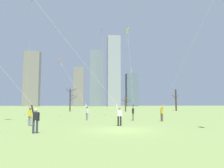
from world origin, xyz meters
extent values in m
plane|color=#7A934C|center=(0.00, 0.00, 0.00)|extent=(400.00, 400.00, 0.00)
cylinder|color=black|center=(0.41, 2.92, 0.42)|extent=(0.14, 0.14, 0.85)
cylinder|color=black|center=(0.20, 2.96, 0.42)|extent=(0.14, 0.14, 0.85)
cube|color=white|center=(0.31, 2.94, 1.12)|extent=(0.37, 0.26, 0.54)
sphere|color=#9E7051|center=(0.31, 2.94, 1.51)|extent=(0.22, 0.22, 0.22)
cylinder|color=white|center=(0.51, 2.90, 1.09)|extent=(0.09, 0.09, 0.55)
cylinder|color=white|center=(0.10, 2.98, 1.59)|extent=(0.22, 0.13, 0.56)
cylinder|color=silver|center=(-5.91, 4.34, 9.63)|extent=(12.04, 2.72, 15.58)
cylinder|color=gray|center=(-2.50, 9.40, 0.42)|extent=(0.14, 0.14, 0.85)
cylinder|color=gray|center=(-2.61, 9.59, 0.42)|extent=(0.14, 0.14, 0.85)
cube|color=white|center=(-2.56, 9.50, 1.12)|extent=(0.34, 0.39, 0.54)
sphere|color=brown|center=(-2.56, 9.50, 1.51)|extent=(0.22, 0.22, 0.22)
cylinder|color=white|center=(-2.45, 9.32, 1.09)|extent=(0.09, 0.09, 0.55)
cylinder|color=white|center=(-2.66, 9.68, 1.59)|extent=(0.18, 0.22, 0.56)
cube|color=orange|center=(-6.80, 16.03, 8.30)|extent=(0.44, 1.16, 1.06)
cylinder|color=black|center=(-6.80, 16.03, 8.30)|extent=(0.38, 0.26, 0.64)
cylinder|color=silver|center=(-4.73, 12.86, 5.08)|extent=(4.15, 6.37, 6.47)
cylinder|color=#33384C|center=(-5.79, -1.03, 0.42)|extent=(0.14, 0.14, 0.85)
cylinder|color=#33384C|center=(-6.01, -1.06, 0.42)|extent=(0.14, 0.14, 0.85)
cube|color=black|center=(-5.90, -1.04, 1.12)|extent=(0.37, 0.25, 0.54)
sphere|color=beige|center=(-5.90, -1.04, 1.51)|extent=(0.22, 0.22, 0.22)
cylinder|color=black|center=(-5.69, -1.01, 1.09)|extent=(0.09, 0.09, 0.55)
cylinder|color=black|center=(-6.11, -1.08, 1.59)|extent=(0.21, 0.12, 0.56)
cylinder|color=#726656|center=(5.67, 7.22, 0.42)|extent=(0.14, 0.14, 0.85)
cylinder|color=#726656|center=(5.75, 7.01, 0.42)|extent=(0.14, 0.14, 0.85)
cube|color=yellow|center=(5.71, 7.12, 1.12)|extent=(0.31, 0.39, 0.54)
sphere|color=tan|center=(5.71, 7.12, 1.51)|extent=(0.22, 0.22, 0.22)
cylinder|color=yellow|center=(5.63, 7.31, 1.09)|extent=(0.09, 0.09, 0.55)
cylinder|color=yellow|center=(5.78, 6.92, 1.59)|extent=(0.15, 0.22, 0.56)
cylinder|color=silver|center=(6.47, 1.84, 6.76)|extent=(1.39, 10.17, 9.83)
cylinder|color=#726656|center=(2.70, 8.29, 0.42)|extent=(0.14, 0.14, 0.85)
cylinder|color=#726656|center=(2.77, 8.49, 0.42)|extent=(0.14, 0.14, 0.85)
cube|color=black|center=(2.73, 8.39, 1.12)|extent=(0.30, 0.39, 0.54)
sphere|color=tan|center=(2.73, 8.39, 1.51)|extent=(0.22, 0.22, 0.22)
cylinder|color=black|center=(2.66, 8.19, 1.09)|extent=(0.09, 0.09, 0.55)
cylinder|color=black|center=(2.80, 8.59, 1.59)|extent=(0.15, 0.22, 0.56)
cube|color=yellow|center=(2.91, 12.11, 12.08)|extent=(0.40, 0.90, 0.92)
cylinder|color=black|center=(2.91, 12.11, 12.08)|extent=(0.31, 0.03, 0.57)
cylinder|color=yellow|center=(2.74, 12.12, 11.07)|extent=(0.02, 0.02, 1.34)
cylinder|color=silver|center=(2.85, 10.35, 6.96)|extent=(0.13, 3.54, 10.23)
cylinder|color=gray|center=(-7.58, 3.69, 0.42)|extent=(0.14, 0.14, 0.85)
cylinder|color=gray|center=(-7.40, 3.57, 0.42)|extent=(0.14, 0.14, 0.85)
cube|color=yellow|center=(-7.49, 3.63, 1.12)|extent=(0.39, 0.35, 0.54)
sphere|color=brown|center=(-7.49, 3.63, 1.51)|extent=(0.22, 0.22, 0.22)
cylinder|color=yellow|center=(-7.66, 3.74, 1.09)|extent=(0.09, 0.09, 0.55)
cylinder|color=yellow|center=(-7.31, 3.52, 1.09)|extent=(0.09, 0.09, 0.55)
cylinder|color=green|center=(-14.86, 29.34, 23.49)|extent=(0.02, 0.02, 1.35)
cylinder|color=silver|center=(-14.15, 26.41, 12.27)|extent=(1.07, 5.94, 24.46)
cylinder|color=#3F3833|center=(-13.62, 23.45, 0.04)|extent=(0.10, 0.10, 0.08)
cube|color=teal|center=(0.23, 26.06, 17.22)|extent=(0.19, 1.04, 1.04)
cylinder|color=black|center=(0.23, 26.06, 17.22)|extent=(0.16, 0.02, 0.68)
cylinder|color=teal|center=(0.14, 26.06, 16.09)|extent=(0.02, 0.02, 1.45)
cylinder|color=silver|center=(0.33, 23.49, 8.63)|extent=(0.22, 5.16, 17.18)
cylinder|color=#3F3833|center=(0.44, 20.91, 0.04)|extent=(0.10, 0.10, 0.08)
cylinder|color=#423326|center=(-6.99, 39.02, 2.86)|extent=(0.33, 0.33, 5.72)
cylinder|color=#423326|center=(-6.13, 39.06, 3.42)|extent=(1.78, 0.20, 1.31)
cylinder|color=#423326|center=(-6.50, 39.12, 4.05)|extent=(1.06, 0.37, 0.52)
cylinder|color=#423326|center=(-6.10, 39.08, 5.52)|extent=(1.83, 0.26, 0.84)
cylinder|color=#423326|center=(-7.48, 38.35, 5.31)|extent=(1.11, 1.44, 0.90)
cylinder|color=#423326|center=(-7.03, 38.41, 5.55)|extent=(0.20, 1.30, 1.05)
cylinder|color=#423326|center=(21.80, 39.84, 2.97)|extent=(0.43, 0.43, 5.95)
cylinder|color=#423326|center=(22.44, 40.32, 3.97)|extent=(1.42, 1.10, 1.05)
cylinder|color=#423326|center=(21.27, 39.79, 3.90)|extent=(1.17, 0.25, 1.07)
cylinder|color=#423326|center=(22.00, 40.42, 4.86)|extent=(0.55, 1.27, 0.80)
cylinder|color=#423326|center=(22.19, 40.50, 4.68)|extent=(0.95, 1.46, 0.82)
cylinder|color=brown|center=(7.12, 37.20, 1.87)|extent=(0.34, 0.34, 3.73)
cylinder|color=brown|center=(7.19, 36.57, 2.92)|extent=(0.25, 1.32, 0.66)
cylinder|color=brown|center=(7.40, 36.69, 2.99)|extent=(0.68, 1.12, 0.56)
cylinder|color=brown|center=(7.78, 36.91, 2.57)|extent=(1.42, 0.72, 1.11)
cylinder|color=brown|center=(6.56, 36.86, 2.73)|extent=(1.27, 0.86, 0.71)
cylinder|color=brown|center=(7.68, 37.57, 2.39)|extent=(1.27, 0.90, 1.23)
cube|color=gray|center=(-45.89, 151.52, 21.44)|extent=(11.68, 7.13, 42.87)
cube|color=slate|center=(32.35, 147.38, 13.03)|extent=(8.96, 7.81, 26.06)
cylinder|color=#99999E|center=(32.35, 147.38, 28.65)|extent=(0.80, 0.80, 5.18)
cube|color=gray|center=(-9.83, 156.02, 15.69)|extent=(8.14, 10.98, 31.39)
cube|color=#9EA3AD|center=(17.52, 144.79, 27.63)|extent=(9.90, 8.49, 55.25)
cube|color=gray|center=(4.30, 154.02, 22.91)|extent=(10.72, 7.07, 45.81)
camera|label=1|loc=(-2.50, -15.36, 1.92)|focal=33.33mm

